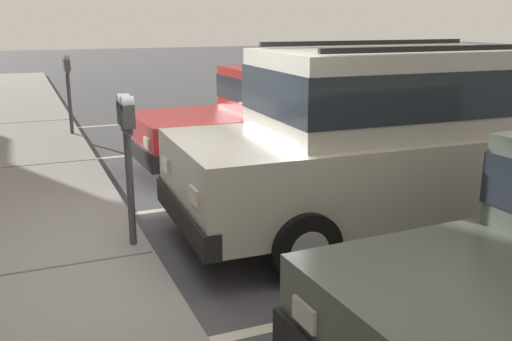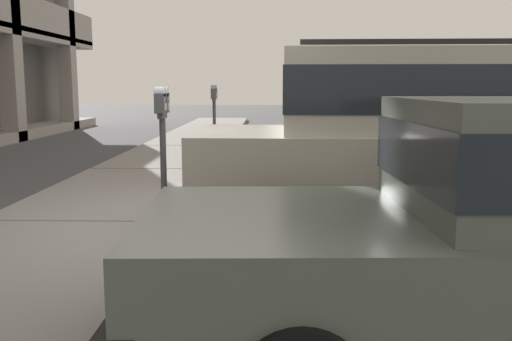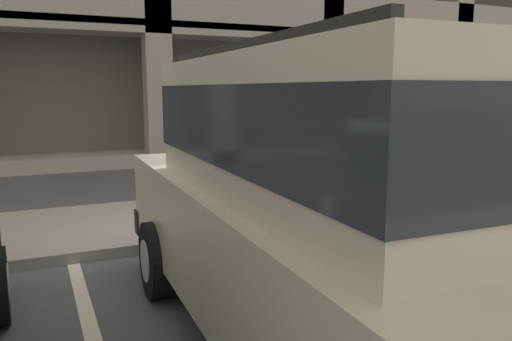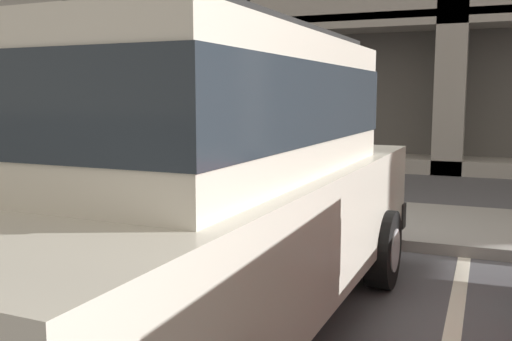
# 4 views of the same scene
# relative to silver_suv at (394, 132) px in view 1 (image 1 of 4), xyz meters

# --- Properties ---
(ground_plane) EXTENTS (80.00, 80.00, 0.10)m
(ground_plane) POSITION_rel_silver_suv_xyz_m (0.05, 2.44, -1.14)
(ground_plane) COLOR #4C4C51
(sidewalk) EXTENTS (40.00, 2.20, 0.12)m
(sidewalk) POSITION_rel_silver_suv_xyz_m (0.05, 3.74, -1.03)
(sidewalk) COLOR gray
(sidewalk) RESTS_ON ground_plane
(parking_stall_lines) EXTENTS (12.21, 4.80, 0.01)m
(parking_stall_lines) POSITION_rel_silver_suv_xyz_m (1.56, 1.04, -1.08)
(parking_stall_lines) COLOR silver
(parking_stall_lines) RESTS_ON ground_plane
(silver_suv) EXTENTS (2.12, 4.83, 2.03)m
(silver_suv) POSITION_rel_silver_suv_xyz_m (0.00, 0.00, 0.00)
(silver_suv) COLOR beige
(silver_suv) RESTS_ON ground_plane
(dark_hatchback) EXTENTS (1.96, 4.54, 1.54)m
(dark_hatchback) POSITION_rel_silver_suv_xyz_m (3.08, -0.13, -0.27)
(dark_hatchback) COLOR red
(dark_hatchback) RESTS_ON ground_plane
(parking_meter_near) EXTENTS (0.35, 0.12, 1.48)m
(parking_meter_near) POSITION_rel_silver_suv_xyz_m (0.32, 2.79, 0.13)
(parking_meter_near) COLOR #47474C
(parking_meter_near) RESTS_ON sidewalk
(parking_meter_far) EXTENTS (0.35, 0.12, 1.49)m
(parking_meter_far) POSITION_rel_silver_suv_xyz_m (6.37, 2.80, 0.14)
(parking_meter_far) COLOR #47474C
(parking_meter_far) RESTS_ON sidewalk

